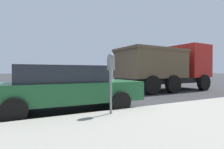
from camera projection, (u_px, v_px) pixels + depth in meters
ground_plane at (96, 102)px, 7.31m from camera, size 220.00×220.00×0.00m
parking_meter at (111, 67)px, 4.70m from camera, size 0.21×0.19×1.64m
car_green at (66, 87)px, 5.62m from camera, size 2.19×4.75×1.45m
dump_truck at (166, 66)px, 11.61m from camera, size 3.05×6.65×3.12m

